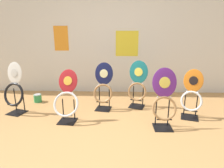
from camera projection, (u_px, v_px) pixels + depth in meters
ground_plane at (108, 145)px, 2.64m from camera, size 14.00×14.00×0.00m
wall_back at (113, 37)px, 4.54m from camera, size 8.00×0.07×2.60m
toilet_seat_display_white_plain at (14, 91)px, 3.53m from camera, size 0.45×0.35×0.93m
toilet_seat_display_crimson_swirl at (67, 98)px, 3.23m from camera, size 0.44×0.40×0.85m
toilet_seat_display_orange_sun at (192, 96)px, 3.36m from camera, size 0.38×0.35×0.84m
toilet_seat_display_teal_sax at (138, 86)px, 3.84m from camera, size 0.40×0.36×0.90m
toilet_seat_display_purple_note at (164, 98)px, 3.00m from camera, size 0.37×0.28×0.93m
toilet_seat_display_navy_moon at (103, 88)px, 3.72m from camera, size 0.39×0.32×0.88m
paint_can at (38, 98)px, 4.17m from camera, size 0.16×0.16×0.17m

